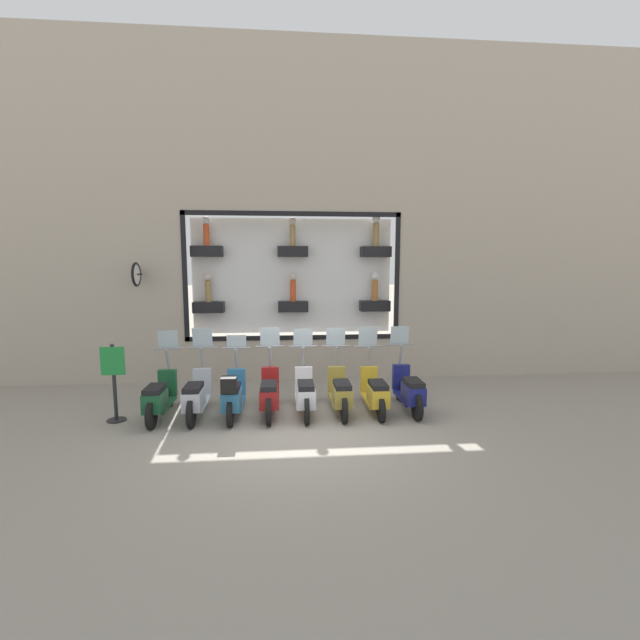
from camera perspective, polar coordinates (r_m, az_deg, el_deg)
The scene contains 11 objects.
ground_plane at distance 8.27m, azimuth -2.85°, elevation -14.14°, with size 120.00×120.00×0.00m, color gray.
building_facade at distance 11.39m, azimuth -3.69°, elevation 14.18°, with size 1.22×36.00×8.62m.
scooter_navy_0 at distance 9.18m, azimuth 11.80°, elevation -9.18°, with size 1.81×0.61×1.68m.
scooter_yellow_1 at distance 9.01m, azimuth 7.35°, elevation -9.53°, with size 1.79×0.60×1.69m.
scooter_olive_2 at distance 8.88m, azimuth 2.73°, elevation -9.65°, with size 1.80×0.60×1.66m.
scooter_white_3 at distance 8.82m, azimuth -1.99°, elevation -9.75°, with size 1.80×0.61×1.65m.
scooter_red_4 at distance 8.81m, azimuth -6.75°, elevation -9.75°, with size 1.81×0.60×1.69m.
scooter_teal_5 at distance 8.79m, azimuth -11.54°, elevation -9.75°, with size 1.80×0.60×1.53m.
scooter_silver_6 at distance 8.98m, azimuth -16.13°, elevation -9.68°, with size 1.81×0.61×1.70m.
scooter_green_7 at distance 9.15m, azimuth -20.64°, elevation -9.60°, with size 1.80×0.61×1.65m.
shop_sign_post at distance 9.25m, azimuth -25.77°, elevation -7.27°, with size 0.36×0.45×1.52m.
Camera 1 is at (-7.70, 0.27, 3.02)m, focal length 24.00 mm.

